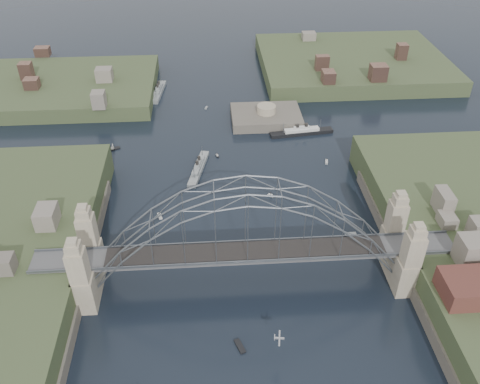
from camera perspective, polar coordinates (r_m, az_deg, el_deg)
name	(u,v)px	position (r m, az deg, el deg)	size (l,w,h in m)	color
ground	(246,281)	(107.03, 0.68, -10.03)	(500.00, 500.00, 0.00)	black
bridge	(246,237)	(98.55, 0.73, -5.04)	(84.00, 13.80, 24.60)	#535456
headland_nw	(70,93)	(191.85, -18.62, 10.56)	(60.00, 45.00, 9.00)	#3A4828
headland_ne	(352,68)	(207.10, 12.47, 13.52)	(70.00, 55.00, 9.50)	#3A4828
fort_island	(266,122)	(164.57, 2.94, 7.88)	(22.00, 16.00, 9.40)	#565046
naval_cruiser_near	(199,168)	(139.42, -4.69, 2.70)	(6.04, 17.22, 5.14)	#909698
naval_cruiser_far	(159,91)	(184.39, -9.13, 11.12)	(4.35, 17.11, 5.72)	#909698
ocean_liner	(302,132)	(157.46, 6.94, 6.72)	(19.77, 5.10, 4.81)	black
aeroplane	(278,338)	(90.17, 4.33, -16.07)	(1.83, 3.33, 0.48)	#ADAEB4
small_boat_a	(160,216)	(124.32, -9.03, -2.66)	(1.43, 2.49, 1.43)	silver
small_boat_b	(270,196)	(129.55, 3.44, -0.41)	(1.89, 1.39, 1.43)	silver
small_boat_c	(240,346)	(96.26, -0.02, -16.98)	(2.11, 3.39, 0.45)	silver
small_boat_d	(327,162)	(144.69, 9.72, 3.38)	(1.16, 2.27, 1.43)	silver
small_boat_e	(113,148)	(153.07, -14.12, 4.85)	(4.17, 2.95, 2.38)	silver
small_boat_f	(217,156)	(145.45, -2.59, 4.10)	(1.01, 1.54, 1.43)	silver
small_boat_h	(206,108)	(172.51, -3.82, 9.43)	(1.15, 2.04, 0.45)	silver
small_boat_i	(350,234)	(120.55, 12.33, -4.64)	(2.67, 0.94, 0.45)	silver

